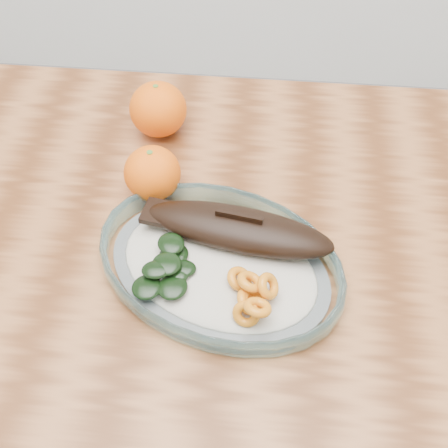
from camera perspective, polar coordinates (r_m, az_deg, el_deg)
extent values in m
cube|color=#5B2F15|center=(0.75, -7.62, -3.80)|extent=(1.20, 0.80, 0.04)
cylinder|color=brown|center=(1.31, 21.15, -3.50)|extent=(0.06, 0.06, 0.71)
ellipsoid|color=white|center=(0.71, -0.48, -4.38)|extent=(0.69, 0.59, 0.01)
torus|color=#91D4E0|center=(0.70, -0.48, -3.90)|extent=(0.74, 0.74, 0.03)
ellipsoid|color=silver|center=(0.70, -0.48, -3.50)|extent=(0.61, 0.52, 0.02)
ellipsoid|color=black|center=(0.70, 1.54, 0.33)|extent=(0.25, 0.11, 0.04)
ellipsoid|color=black|center=(0.71, 1.52, -0.06)|extent=(0.21, 0.09, 0.02)
cube|color=black|center=(0.72, -6.58, 1.96)|extent=(0.05, 0.05, 0.01)
cube|color=black|center=(0.69, 1.57, 1.35)|extent=(0.06, 0.02, 0.02)
torus|color=orange|center=(0.64, 2.31, -8.36)|extent=(0.04, 0.03, 0.04)
torus|color=orange|center=(0.66, 1.62, -4.80)|extent=(0.04, 0.04, 0.03)
torus|color=orange|center=(0.64, 2.43, -7.09)|extent=(0.03, 0.04, 0.04)
torus|color=orange|center=(0.65, 2.91, -6.91)|extent=(0.04, 0.04, 0.03)
torus|color=orange|center=(0.62, 3.50, -7.67)|extent=(0.04, 0.04, 0.03)
torus|color=orange|center=(0.64, 4.61, -5.50)|extent=(0.03, 0.04, 0.04)
torus|color=orange|center=(0.64, 2.74, -5.06)|extent=(0.04, 0.04, 0.03)
ellipsoid|color=black|center=(0.66, -5.34, -5.60)|extent=(0.04, 0.04, 0.01)
ellipsoid|color=black|center=(0.69, -5.22, -2.32)|extent=(0.05, 0.05, 0.01)
ellipsoid|color=black|center=(0.66, -7.99, -5.60)|extent=(0.05, 0.05, 0.01)
ellipsoid|color=black|center=(0.67, -5.11, -4.15)|extent=(0.05, 0.04, 0.01)
ellipsoid|color=black|center=(0.68, -4.40, -3.74)|extent=(0.04, 0.03, 0.01)
ellipsoid|color=black|center=(0.67, -5.95, -3.22)|extent=(0.04, 0.04, 0.01)
ellipsoid|color=black|center=(0.67, -7.01, -3.79)|extent=(0.04, 0.04, 0.01)
ellipsoid|color=black|center=(0.69, -5.51, -1.15)|extent=(0.05, 0.05, 0.01)
sphere|color=#FF4105|center=(0.88, -6.71, 11.50)|extent=(0.09, 0.09, 0.09)
sphere|color=#FF4105|center=(0.78, -7.29, 5.16)|extent=(0.08, 0.08, 0.08)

